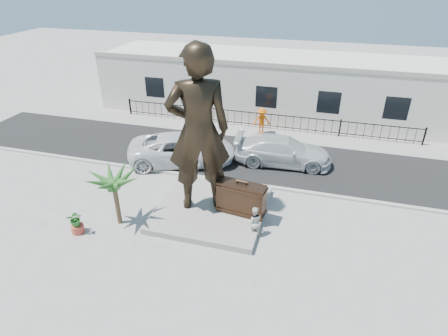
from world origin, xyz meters
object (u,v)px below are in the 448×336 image
object	(u,v)px
statue	(198,131)
tourist	(254,221)
suitcase	(241,198)
car_white	(182,149)

from	to	relation	value
statue	tourist	distance (m)	4.78
statue	tourist	xyz separation A→B (m)	(2.96, -1.26, -3.53)
suitcase	car_white	distance (m)	6.73
statue	suitcase	xyz separation A→B (m)	(2.10, -0.15, -3.16)
statue	car_white	size ratio (longest dim) A/B	1.23
statue	suitcase	bearing A→B (deg)	152.96
statue	suitcase	world-z (taller)	statue
statue	tourist	world-z (taller)	statue
tourist	statue	bearing A→B (deg)	-39.58
car_white	suitcase	bearing A→B (deg)	-153.63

